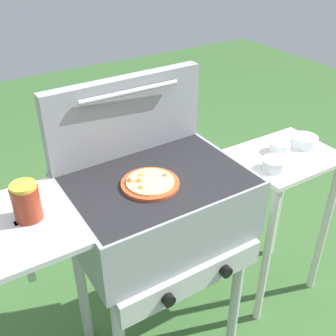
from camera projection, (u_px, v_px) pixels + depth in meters
grill at (154, 211)px, 1.51m from camera, size 0.96×0.53×0.90m
grill_lid_open at (126, 116)px, 1.52m from camera, size 0.63×0.09×0.30m
pizza_cheese at (150, 183)px, 1.39m from camera, size 0.20×0.20×0.03m
sauce_jar at (26, 202)px, 1.22m from camera, size 0.08×0.08×0.12m
prep_table at (278, 197)px, 1.92m from camera, size 0.44×0.36×0.79m
topping_bowl_near at (304, 141)px, 1.85m from camera, size 0.12×0.12×0.04m
topping_bowl_far at (274, 165)px, 1.68m from camera, size 0.10×0.10×0.04m
topping_bowl_middle at (279, 147)px, 1.80m from camera, size 0.09×0.09×0.04m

